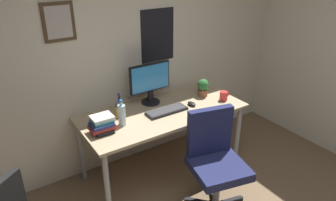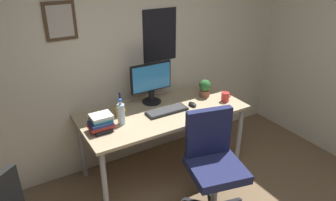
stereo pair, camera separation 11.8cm
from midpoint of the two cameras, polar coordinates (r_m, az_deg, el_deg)
The scene contains 12 objects.
wall_back at distance 3.27m, azimuth -7.91°, elevation 9.47°, with size 4.40×0.10×2.60m.
desk at distance 3.22m, azimuth 0.14°, elevation -2.90°, with size 1.68×0.77×0.72m.
office_chair at distance 2.87m, azimuth 9.32°, elevation -10.22°, with size 0.58×0.58×0.95m.
monitor at distance 3.27m, azimuth -2.03°, elevation 3.48°, with size 0.46×0.20×0.43m.
keyboard at distance 3.15m, azimuth 0.88°, elevation -1.90°, with size 0.43×0.15×0.03m.
computer_mouse at distance 3.29m, azimuth 5.48°, elevation -0.70°, with size 0.06×0.11×0.04m.
water_bottle at distance 2.92m, azimuth -7.33°, elevation -2.39°, with size 0.07×0.07×0.25m.
coffee_mug_near at distance 3.10m, azimuth -7.72°, elevation -2.03°, with size 0.11×0.07×0.09m.
coffee_mug_far at distance 3.43m, azimuth 11.32°, elevation 0.64°, with size 0.12×0.08×0.10m.
potted_plant at distance 3.49m, azimuth 7.64°, elevation 2.33°, with size 0.13×0.13×0.19m.
pen_cup at distance 3.21m, azimuth -7.75°, elevation -0.78°, with size 0.07×0.07×0.20m.
book_stack_left at distance 2.86m, azimuth -10.87°, elevation -4.04°, with size 0.22×0.18×0.15m.
Camera 2 is at (-1.17, -0.79, 2.17)m, focal length 33.67 mm.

